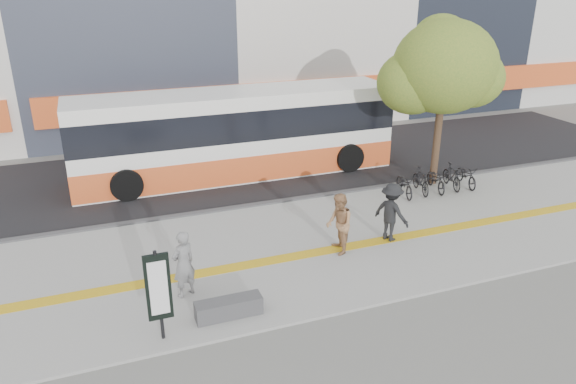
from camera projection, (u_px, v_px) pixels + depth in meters
name	position (u px, v px, depth m)	size (l,w,h in m)	color
ground	(310.00, 275.00, 14.81)	(120.00, 120.00, 0.00)	slate
sidewalk	(291.00, 250.00, 16.10)	(40.00, 7.00, 0.08)	gray
tactile_strip	(297.00, 256.00, 15.65)	(40.00, 0.45, 0.01)	gold
street	(227.00, 171.00, 22.62)	(40.00, 8.00, 0.06)	black
curb	(256.00, 205.00, 19.13)	(40.00, 0.25, 0.14)	#3C3C3E
bench	(229.00, 308.00, 12.81)	(1.60, 0.45, 0.45)	#3C3C3E
signboard	(158.00, 289.00, 11.62)	(0.55, 0.10, 2.20)	black
street_tree	(442.00, 68.00, 19.66)	(4.40, 3.80, 6.31)	#372519
bus	(236.00, 136.00, 21.67)	(12.82, 3.04, 3.41)	white
bicycle_row	(436.00, 179.00, 20.32)	(3.65, 1.70, 0.94)	black
seated_woman	(183.00, 264.00, 13.40)	(0.65, 0.43, 1.79)	black
pedestrian_tan	(339.00, 224.00, 15.53)	(0.89, 0.69, 1.83)	#A2754E
pedestrian_dark	(391.00, 212.00, 16.31)	(1.19, 0.68, 1.84)	black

